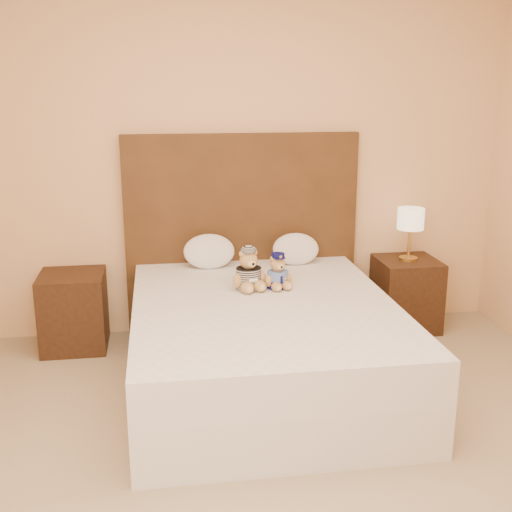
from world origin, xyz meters
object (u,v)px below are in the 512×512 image
at_px(lamp, 411,221).
at_px(pillow_right, 296,247).
at_px(nightstand_left, 74,311).
at_px(nightstand_right, 406,294).
at_px(bed, 264,344).
at_px(teddy_prisoner, 249,269).
at_px(pillow_left, 209,250).
at_px(teddy_police, 278,271).

relative_size(lamp, pillow_right, 1.15).
xyz_separation_m(nightstand_left, nightstand_right, (2.50, 0.00, 0.00)).
height_order(bed, lamp, lamp).
xyz_separation_m(bed, lamp, (1.25, 0.80, 0.57)).
bearing_deg(nightstand_left, teddy_prisoner, -23.89).
distance_m(lamp, pillow_right, 0.89).
bearing_deg(pillow_left, bed, -72.11).
relative_size(teddy_police, teddy_prisoner, 0.86).
distance_m(nightstand_left, pillow_left, 1.06).
bearing_deg(bed, teddy_police, 63.52).
bearing_deg(nightstand_left, lamp, 0.00).
distance_m(nightstand_right, lamp, 0.57).
bearing_deg(pillow_right, lamp, -1.97).
relative_size(bed, lamp, 5.00).
relative_size(nightstand_right, teddy_prisoner, 2.03).
relative_size(lamp, teddy_police, 1.72).
distance_m(teddy_prisoner, pillow_left, 0.60).
height_order(teddy_police, pillow_left, pillow_left).
xyz_separation_m(nightstand_right, pillow_right, (-0.87, 0.03, 0.40)).
height_order(lamp, teddy_police, lamp).
bearing_deg(bed, teddy_prisoner, 101.90).
bearing_deg(pillow_right, bed, -114.47).
relative_size(teddy_prisoner, pillow_right, 0.78).
height_order(bed, teddy_prisoner, teddy_prisoner).
distance_m(bed, teddy_police, 0.49).
xyz_separation_m(bed, nightstand_right, (1.25, 0.80, -0.00)).
bearing_deg(teddy_prisoner, bed, -93.79).
bearing_deg(lamp, nightstand_left, 180.00).
height_order(nightstand_left, teddy_police, teddy_police).
bearing_deg(bed, nightstand_right, 32.62).
height_order(nightstand_right, teddy_prisoner, teddy_prisoner).
bearing_deg(nightstand_left, pillow_left, 1.75).
height_order(lamp, pillow_right, lamp).
xyz_separation_m(nightstand_left, pillow_right, (1.63, 0.03, 0.40)).
relative_size(lamp, teddy_prisoner, 1.47).
bearing_deg(bed, nightstand_left, 147.38).
relative_size(nightstand_right, lamp, 1.38).
xyz_separation_m(bed, pillow_left, (-0.27, 0.83, 0.41)).
bearing_deg(teddy_prisoner, lamp, 6.31).
relative_size(nightstand_left, teddy_police, 2.36).
distance_m(bed, pillow_right, 0.99).
bearing_deg(teddy_prisoner, pillow_left, 94.98).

